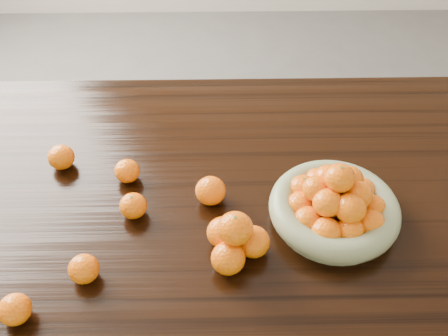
{
  "coord_description": "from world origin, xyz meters",
  "views": [
    {
      "loc": [
        -0.04,
        -0.93,
        1.71
      ],
      "look_at": [
        -0.02,
        -0.02,
        0.83
      ],
      "focal_mm": 40.0,
      "sensor_mm": 36.0,
      "label": 1
    }
  ],
  "objects_px": {
    "fruit_bowl": "(335,205)",
    "loose_orange_0": "(133,206)",
    "dining_table": "(233,206)",
    "orange_pyramid": "(235,240)"
  },
  "relations": [
    {
      "from": "dining_table",
      "to": "orange_pyramid",
      "type": "relative_size",
      "value": 13.14
    },
    {
      "from": "orange_pyramid",
      "to": "loose_orange_0",
      "type": "bearing_deg",
      "value": 153.11
    },
    {
      "from": "dining_table",
      "to": "loose_orange_0",
      "type": "distance_m",
      "value": 0.3
    },
    {
      "from": "dining_table",
      "to": "loose_orange_0",
      "type": "height_order",
      "value": "loose_orange_0"
    },
    {
      "from": "orange_pyramid",
      "to": "loose_orange_0",
      "type": "distance_m",
      "value": 0.28
    },
    {
      "from": "dining_table",
      "to": "fruit_bowl",
      "type": "height_order",
      "value": "fruit_bowl"
    },
    {
      "from": "orange_pyramid",
      "to": "loose_orange_0",
      "type": "xyz_separation_m",
      "value": [
        -0.25,
        0.13,
        -0.02
      ]
    },
    {
      "from": "dining_table",
      "to": "fruit_bowl",
      "type": "bearing_deg",
      "value": -26.87
    },
    {
      "from": "fruit_bowl",
      "to": "loose_orange_0",
      "type": "bearing_deg",
      "value": 177.43
    },
    {
      "from": "dining_table",
      "to": "loose_orange_0",
      "type": "xyz_separation_m",
      "value": [
        -0.25,
        -0.1,
        0.12
      ]
    }
  ]
}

